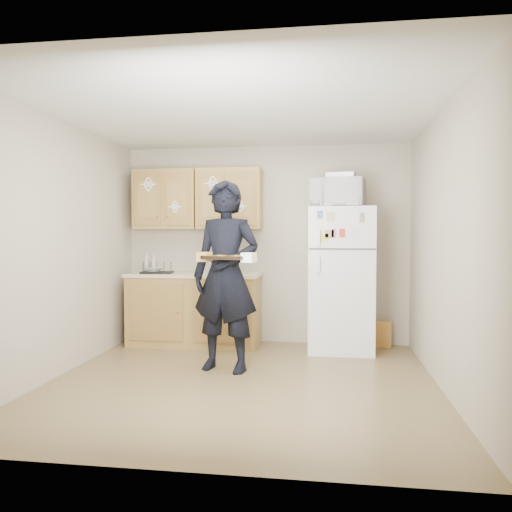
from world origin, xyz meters
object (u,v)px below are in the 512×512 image
object	(u,v)px
person	(226,276)
microwave	(338,193)
baking_tray	(226,258)
dish_rack	(157,267)
refrigerator	(341,279)

from	to	relation	value
person	microwave	bearing A→B (deg)	53.87
baking_tray	dish_rack	distance (m)	1.76
refrigerator	microwave	bearing A→B (deg)	-128.92
person	baking_tray	distance (m)	0.36
refrigerator	baking_tray	size ratio (longest dim) A/B	4.24
refrigerator	microwave	world-z (taller)	microwave
dish_rack	microwave	bearing A→B (deg)	-0.65
baking_tray	dish_rack	bearing A→B (deg)	143.47
baking_tray	dish_rack	size ratio (longest dim) A/B	1.05
refrigerator	person	world-z (taller)	person
person	refrigerator	bearing A→B (deg)	54.26
dish_rack	refrigerator	bearing A→B (deg)	0.63
microwave	refrigerator	bearing A→B (deg)	61.36
baking_tray	refrigerator	bearing A→B (deg)	62.88
person	microwave	size ratio (longest dim) A/B	3.20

